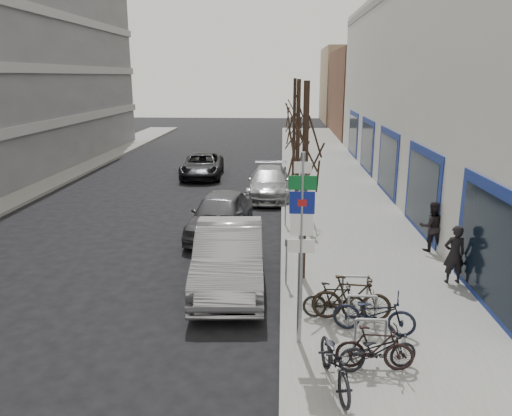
# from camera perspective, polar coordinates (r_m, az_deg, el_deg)

# --- Properties ---
(ground) EXTENTS (120.00, 120.00, 0.00)m
(ground) POSITION_cam_1_polar(r_m,az_deg,el_deg) (11.26, -7.87, -15.18)
(ground) COLOR black
(ground) RESTS_ON ground
(sidewalk_east) EXTENTS (5.00, 70.00, 0.15)m
(sidewalk_east) POSITION_cam_1_polar(r_m,az_deg,el_deg) (20.48, 9.93, -1.05)
(sidewalk_east) COLOR slate
(sidewalk_east) RESTS_ON ground
(brick_building_far) EXTENTS (12.00, 14.00, 8.00)m
(brick_building_far) POSITION_cam_1_polar(r_m,az_deg,el_deg) (50.79, 15.92, 12.50)
(brick_building_far) COLOR brown
(brick_building_far) RESTS_ON ground
(tan_building_far) EXTENTS (13.00, 12.00, 9.00)m
(tan_building_far) POSITION_cam_1_polar(r_m,az_deg,el_deg) (65.58, 13.50, 13.50)
(tan_building_far) COLOR #937A5B
(tan_building_far) RESTS_ON ground
(highway_sign_pole) EXTENTS (0.55, 0.10, 4.20)m
(highway_sign_pole) POSITION_cam_1_polar(r_m,az_deg,el_deg) (10.06, 5.19, -3.47)
(highway_sign_pole) COLOR gray
(highway_sign_pole) RESTS_ON ground
(bike_rack) EXTENTS (0.66, 2.26, 0.83)m
(bike_rack) POSITION_cam_1_polar(r_m,az_deg,el_deg) (11.44, 12.02, -11.13)
(bike_rack) COLOR gray
(bike_rack) RESTS_ON sidewalk_east
(tree_near) EXTENTS (1.80, 1.80, 5.50)m
(tree_near) POSITION_cam_1_polar(r_m,az_deg,el_deg) (13.15, 5.70, 8.21)
(tree_near) COLOR black
(tree_near) RESTS_ON ground
(tree_mid) EXTENTS (1.80, 1.80, 5.50)m
(tree_mid) POSITION_cam_1_polar(r_m,az_deg,el_deg) (19.62, 4.86, 10.41)
(tree_mid) COLOR black
(tree_mid) RESTS_ON ground
(tree_far) EXTENTS (1.80, 1.80, 5.50)m
(tree_far) POSITION_cam_1_polar(r_m,az_deg,el_deg) (26.10, 4.43, 11.51)
(tree_far) COLOR black
(tree_far) RESTS_ON ground
(meter_front) EXTENTS (0.10, 0.08, 1.27)m
(meter_front) POSITION_cam_1_polar(r_m,az_deg,el_deg) (13.40, 3.51, -5.66)
(meter_front) COLOR gray
(meter_front) RESTS_ON sidewalk_east
(meter_mid) EXTENTS (0.10, 0.08, 1.27)m
(meter_mid) POSITION_cam_1_polar(r_m,az_deg,el_deg) (18.66, 3.40, 0.26)
(meter_mid) COLOR gray
(meter_mid) RESTS_ON sidewalk_east
(meter_back) EXTENTS (0.10, 0.08, 1.27)m
(meter_back) POSITION_cam_1_polar(r_m,az_deg,el_deg) (24.02, 3.34, 3.57)
(meter_back) COLOR gray
(meter_back) RESTS_ON sidewalk_east
(bike_near_left) EXTENTS (0.88, 1.92, 1.13)m
(bike_near_left) POSITION_cam_1_polar(r_m,az_deg,el_deg) (9.44, 9.09, -16.58)
(bike_near_left) COLOR black
(bike_near_left) RESTS_ON sidewalk_east
(bike_near_right) EXTENTS (1.53, 0.54, 0.91)m
(bike_near_right) POSITION_cam_1_polar(r_m,az_deg,el_deg) (10.11, 13.43, -15.27)
(bike_near_right) COLOR black
(bike_near_right) RESTS_ON sidewalk_east
(bike_mid_curb) EXTENTS (1.86, 0.93, 1.09)m
(bike_mid_curb) POSITION_cam_1_polar(r_m,az_deg,el_deg) (11.35, 13.38, -11.23)
(bike_mid_curb) COLOR black
(bike_mid_curb) RESTS_ON sidewalk_east
(bike_mid_inner) EXTENTS (1.48, 0.45, 0.90)m
(bike_mid_inner) POSITION_cam_1_polar(r_m,az_deg,el_deg) (11.85, 8.94, -10.35)
(bike_mid_inner) COLOR black
(bike_mid_inner) RESTS_ON sidewalk_east
(bike_far_curb) EXTENTS (1.63, 0.81, 0.95)m
(bike_far_curb) POSITION_cam_1_polar(r_m,az_deg,el_deg) (10.10, 13.77, -15.17)
(bike_far_curb) COLOR black
(bike_far_curb) RESTS_ON sidewalk_east
(bike_far_inner) EXTENTS (1.87, 0.71, 1.11)m
(bike_far_inner) POSITION_cam_1_polar(r_m,az_deg,el_deg) (11.77, 10.86, -10.06)
(bike_far_inner) COLOR black
(bike_far_inner) RESTS_ON sidewalk_east
(parked_car_front) EXTENTS (2.14, 5.27, 1.70)m
(parked_car_front) POSITION_cam_1_polar(r_m,az_deg,el_deg) (13.66, -3.10, -5.55)
(parked_car_front) COLOR #98989C
(parked_car_front) RESTS_ON ground
(parked_car_mid) EXTENTS (2.35, 4.78, 1.57)m
(parked_car_mid) POSITION_cam_1_polar(r_m,az_deg,el_deg) (18.06, -4.07, -0.67)
(parked_car_mid) COLOR #4A4A4F
(parked_car_mid) RESTS_ON ground
(parked_car_back) EXTENTS (2.02, 4.87, 1.41)m
(parked_car_back) POSITION_cam_1_polar(r_m,az_deg,el_deg) (23.72, 1.52, 2.92)
(parked_car_back) COLOR #9A9B9F
(parked_car_back) RESTS_ON ground
(lane_car) EXTENTS (2.48, 4.92, 1.33)m
(lane_car) POSITION_cam_1_polar(r_m,az_deg,el_deg) (28.69, -6.17, 4.86)
(lane_car) COLOR black
(lane_car) RESTS_ON ground
(pedestrian_near) EXTENTS (0.63, 0.45, 1.62)m
(pedestrian_near) POSITION_cam_1_polar(r_m,az_deg,el_deg) (14.50, 21.72, -4.94)
(pedestrian_near) COLOR black
(pedestrian_near) RESTS_ON sidewalk_east
(pedestrian_far) EXTENTS (0.61, 0.42, 1.64)m
(pedestrian_far) POSITION_cam_1_polar(r_m,az_deg,el_deg) (16.89, 19.43, -1.96)
(pedestrian_far) COLOR black
(pedestrian_far) RESTS_ON sidewalk_east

